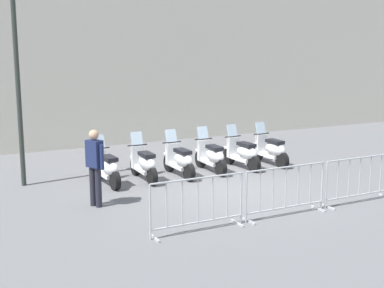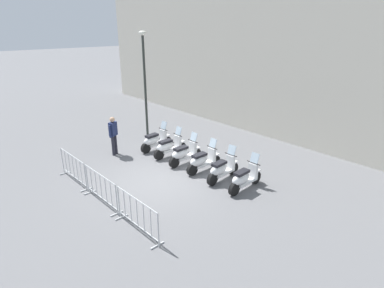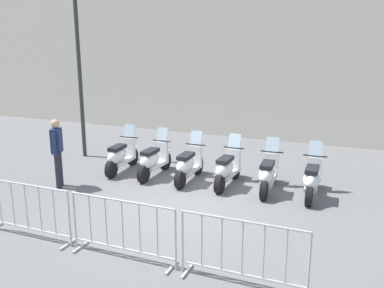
# 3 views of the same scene
# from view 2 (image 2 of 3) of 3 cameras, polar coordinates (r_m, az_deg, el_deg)

# --- Properties ---
(ground_plane) EXTENTS (120.00, 120.00, 0.00)m
(ground_plane) POSITION_cam_2_polar(r_m,az_deg,el_deg) (12.46, -5.71, -6.34)
(ground_plane) COLOR slate
(motorcycle_0) EXTENTS (0.71, 1.71, 1.24)m
(motorcycle_0) POSITION_cam_2_polar(r_m,az_deg,el_deg) (15.13, -6.44, 0.60)
(motorcycle_0) COLOR black
(motorcycle_0) RESTS_ON ground
(motorcycle_1) EXTENTS (0.64, 1.72, 1.24)m
(motorcycle_1) POSITION_cam_2_polar(r_m,az_deg,el_deg) (14.36, -4.04, -0.47)
(motorcycle_1) COLOR black
(motorcycle_1) RESTS_ON ground
(motorcycle_2) EXTENTS (0.67, 1.72, 1.24)m
(motorcycle_2) POSITION_cam_2_polar(r_m,az_deg,el_deg) (13.60, -1.40, -1.68)
(motorcycle_2) COLOR black
(motorcycle_2) RESTS_ON ground
(motorcycle_3) EXTENTS (0.63, 1.72, 1.24)m
(motorcycle_3) POSITION_cam_2_polar(r_m,az_deg,el_deg) (12.95, 1.83, -2.90)
(motorcycle_3) COLOR black
(motorcycle_3) RESTS_ON ground
(motorcycle_4) EXTENTS (0.72, 1.70, 1.24)m
(motorcycle_4) POSITION_cam_2_polar(r_m,az_deg,el_deg) (12.30, 5.21, -4.35)
(motorcycle_4) COLOR black
(motorcycle_4) RESTS_ON ground
(motorcycle_5) EXTENTS (0.69, 1.71, 1.24)m
(motorcycle_5) POSITION_cam_2_polar(r_m,az_deg,el_deg) (11.72, 9.02, -5.88)
(motorcycle_5) COLOR black
(motorcycle_5) RESTS_ON ground
(barrier_segment_0) EXTENTS (1.96, 0.75, 1.07)m
(barrier_segment_0) POSITION_cam_2_polar(r_m,az_deg,el_deg) (12.88, -19.83, -4.05)
(barrier_segment_0) COLOR #B2B5B7
(barrier_segment_0) RESTS_ON ground
(barrier_segment_1) EXTENTS (1.96, 0.75, 1.07)m
(barrier_segment_1) POSITION_cam_2_polar(r_m,az_deg,el_deg) (11.16, -15.46, -7.51)
(barrier_segment_1) COLOR #B2B5B7
(barrier_segment_1) RESTS_ON ground
(barrier_segment_2) EXTENTS (1.96, 0.75, 1.07)m
(barrier_segment_2) POSITION_cam_2_polar(r_m,az_deg,el_deg) (9.58, -9.46, -12.10)
(barrier_segment_2) COLOR #B2B5B7
(barrier_segment_2) RESTS_ON ground
(street_lamp) EXTENTS (0.36, 0.36, 5.14)m
(street_lamp) POSITION_cam_2_polar(r_m,az_deg,el_deg) (16.50, -8.22, 11.95)
(street_lamp) COLOR #2D332D
(street_lamp) RESTS_ON ground
(officer_near_row_end) EXTENTS (0.39, 0.46, 1.73)m
(officer_near_row_end) POSITION_cam_2_polar(r_m,az_deg,el_deg) (14.75, -13.45, 1.77)
(officer_near_row_end) COLOR #23232D
(officer_near_row_end) RESTS_ON ground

